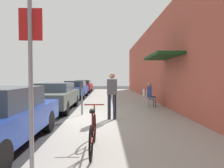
{
  "coord_description": "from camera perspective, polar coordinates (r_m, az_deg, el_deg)",
  "views": [
    {
      "loc": [
        1.44,
        -7.18,
        1.64
      ],
      "look_at": [
        1.84,
        5.68,
        1.21
      ],
      "focal_mm": 30.93,
      "sensor_mm": 36.0,
      "label": 1
    }
  ],
  "objects": [
    {
      "name": "pedestrian_standing",
      "position": [
        6.99,
        -0.02,
        -2.34
      ],
      "size": [
        0.36,
        0.22,
        1.7
      ],
      "color": "#232838",
      "rests_on": "sidewalk_slab"
    },
    {
      "name": "sidewalk_slab",
      "position": [
        9.35,
        3.25,
        -7.81
      ],
      "size": [
        4.5,
        32.0,
        0.12
      ],
      "primitive_type": "cube",
      "color": "#9E9B93",
      "rests_on": "ground_plane"
    },
    {
      "name": "parked_car_1",
      "position": [
        10.09,
        -16.38,
        -3.38
      ],
      "size": [
        1.8,
        4.4,
        1.37
      ],
      "color": "#47514C",
      "rests_on": "ground_plane"
    },
    {
      "name": "parked_car_2",
      "position": [
        16.24,
        -10.78,
        -1.4
      ],
      "size": [
        1.8,
        4.4,
        1.37
      ],
      "color": "navy",
      "rests_on": "ground_plane"
    },
    {
      "name": "seated_patron_0",
      "position": [
        10.24,
        11.35,
        -2.74
      ],
      "size": [
        0.5,
        0.45,
        1.29
      ],
      "color": "#232838",
      "rests_on": "sidewalk_slab"
    },
    {
      "name": "ground_plane",
      "position": [
        7.5,
        -13.02,
        -10.75
      ],
      "size": [
        60.0,
        60.0,
        0.0
      ],
      "primitive_type": "plane",
      "color": "#2D2D30"
    },
    {
      "name": "street_sign",
      "position": [
        2.89,
        -22.85,
        1.8
      ],
      "size": [
        0.32,
        0.06,
        2.6
      ],
      "color": "gray",
      "rests_on": "sidewalk_slab"
    },
    {
      "name": "cafe_chair_0",
      "position": [
        10.26,
        11.01,
        -3.8
      ],
      "size": [
        0.54,
        0.54,
        0.87
      ],
      "color": "silver",
      "rests_on": "sidewalk_slab"
    },
    {
      "name": "building_facade",
      "position": [
        9.77,
        17.54,
        7.5
      ],
      "size": [
        1.4,
        32.0,
        5.21
      ],
      "color": "#BC5442",
      "rests_on": "ground_plane"
    },
    {
      "name": "bicycle_0",
      "position": [
        4.16,
        -5.64,
        -14.25
      ],
      "size": [
        0.46,
        1.71,
        0.9
      ],
      "color": "black",
      "rests_on": "sidewalk_slab"
    },
    {
      "name": "parking_meter",
      "position": [
        8.02,
        -8.87,
        -3.49
      ],
      "size": [
        0.12,
        0.1,
        1.32
      ],
      "color": "slate",
      "rests_on": "sidewalk_slab"
    },
    {
      "name": "cafe_chair_1",
      "position": [
        11.16,
        9.94,
        -3.34
      ],
      "size": [
        0.44,
        0.44,
        0.87
      ],
      "color": "silver",
      "rests_on": "sidewalk_slab"
    },
    {
      "name": "parked_car_3",
      "position": [
        21.75,
        -8.49,
        -0.54
      ],
      "size": [
        1.8,
        4.4,
        1.36
      ],
      "color": "maroon",
      "rests_on": "ground_plane"
    }
  ]
}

